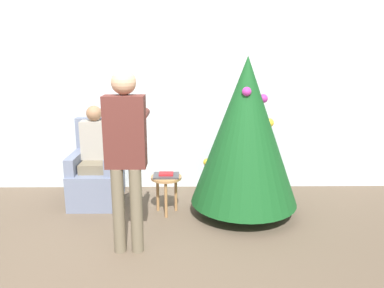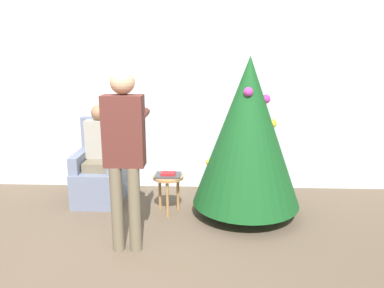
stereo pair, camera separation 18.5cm
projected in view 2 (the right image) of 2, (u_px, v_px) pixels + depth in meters
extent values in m
plane|color=brown|center=(113.00, 270.00, 3.42)|extent=(14.00, 14.00, 0.00)
cube|color=silver|center=(146.00, 95.00, 5.26)|extent=(8.00, 0.06, 2.70)
cylinder|color=brown|center=(245.00, 208.00, 4.59)|extent=(0.10, 0.10, 0.15)
cone|color=#144C1E|center=(248.00, 132.00, 4.36)|extent=(1.28, 1.28, 1.75)
sphere|color=#B23399|center=(248.00, 92.00, 4.09)|extent=(0.10, 0.10, 0.10)
sphere|color=gold|center=(210.00, 162.00, 4.72)|extent=(0.10, 0.10, 0.10)
sphere|color=red|center=(210.00, 165.00, 4.76)|extent=(0.09, 0.09, 0.09)
sphere|color=#B23399|center=(266.00, 99.00, 4.27)|extent=(0.10, 0.10, 0.10)
sphere|color=gold|center=(272.00, 123.00, 4.40)|extent=(0.11, 0.11, 0.11)
cube|color=slate|center=(101.00, 184.00, 4.98)|extent=(0.60, 0.76, 0.45)
cube|color=slate|center=(105.00, 139.00, 5.15)|extent=(0.60, 0.14, 0.63)
cube|color=slate|center=(81.00, 160.00, 4.90)|extent=(0.12, 0.68, 0.22)
cube|color=slate|center=(117.00, 160.00, 4.89)|extent=(0.12, 0.68, 0.22)
cylinder|color=#6B604C|center=(89.00, 189.00, 4.79)|extent=(0.11, 0.11, 0.45)
cylinder|color=#6B604C|center=(104.00, 190.00, 4.78)|extent=(0.11, 0.11, 0.45)
cube|color=#6B604C|center=(98.00, 165.00, 4.86)|extent=(0.32, 0.40, 0.12)
cube|color=gray|center=(100.00, 139.00, 4.93)|extent=(0.36, 0.20, 0.50)
sphere|color=#936B4C|center=(99.00, 113.00, 4.85)|extent=(0.20, 0.20, 0.20)
cylinder|color=#6B604C|center=(117.00, 209.00, 3.68)|extent=(0.12, 0.12, 0.87)
cylinder|color=#6B604C|center=(135.00, 210.00, 3.67)|extent=(0.12, 0.12, 0.87)
cube|color=#562823|center=(124.00, 131.00, 3.54)|extent=(0.39, 0.20, 0.68)
sphere|color=tan|center=(122.00, 82.00, 3.47)|extent=(0.23, 0.23, 0.23)
cylinder|color=#562823|center=(111.00, 114.00, 3.70)|extent=(0.08, 0.30, 0.08)
cylinder|color=#562823|center=(144.00, 114.00, 3.69)|extent=(0.08, 0.30, 0.08)
cube|color=white|center=(147.00, 111.00, 3.87)|extent=(0.04, 0.14, 0.04)
cylinder|color=#A37547|center=(168.00, 177.00, 4.54)|extent=(0.37, 0.37, 0.03)
cylinder|color=#A37547|center=(167.00, 199.00, 4.47)|extent=(0.04, 0.04, 0.44)
cylinder|color=#A37547|center=(178.00, 194.00, 4.66)|extent=(0.04, 0.04, 0.44)
cylinder|color=#A37547|center=(160.00, 193.00, 4.66)|extent=(0.04, 0.04, 0.44)
cube|color=#38383D|center=(168.00, 175.00, 4.53)|extent=(0.31, 0.23, 0.02)
cube|color=#B21E23|center=(168.00, 173.00, 4.53)|extent=(0.17, 0.12, 0.02)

